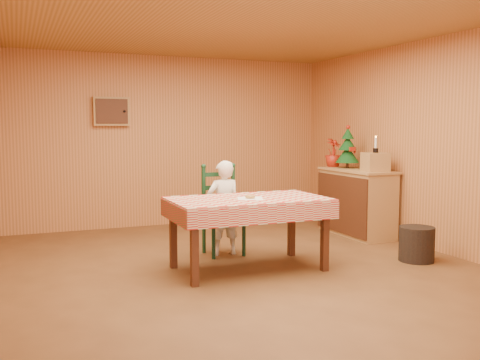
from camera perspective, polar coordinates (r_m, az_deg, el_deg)
name	(u,v)px	position (r m, az deg, el deg)	size (l,w,h in m)	color
ground	(247,271)	(5.74, 0.78, -9.67)	(6.00, 6.00, 0.00)	brown
cabin_walls	(228,99)	(6.03, -1.26, 8.59)	(5.10, 6.05, 2.65)	#C67E47
dining_table	(248,206)	(5.66, 0.88, -2.76)	(1.66, 0.96, 0.77)	#4C2514
ladder_chair	(222,212)	(6.41, -1.95, -3.44)	(0.44, 0.40, 1.08)	black
seated_child	(224,208)	(6.35, -1.76, -2.99)	(0.41, 0.27, 1.12)	white
napkin	(250,198)	(5.61, 1.09, -1.98)	(0.26, 0.26, 0.00)	white
donut	(250,197)	(5.60, 1.09, -1.78)	(0.11, 0.11, 0.04)	#B58541
shelf_unit	(356,202)	(7.71, 12.29, -2.31)	(0.54, 1.24, 0.93)	tan
crate	(375,162)	(7.34, 14.23, 1.87)	(0.30, 0.30, 0.25)	tan
christmas_tree	(348,149)	(7.86, 11.41, 3.30)	(0.34, 0.34, 0.62)	#4C2514
flower_arrangement	(333,153)	(8.08, 9.91, 2.91)	(0.24, 0.24, 0.42)	#A41E0F
candle_set	(376,148)	(7.33, 14.27, 3.35)	(0.07, 0.07, 0.22)	black
storage_bin	(417,244)	(6.42, 18.32, -6.49)	(0.39, 0.39, 0.39)	black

